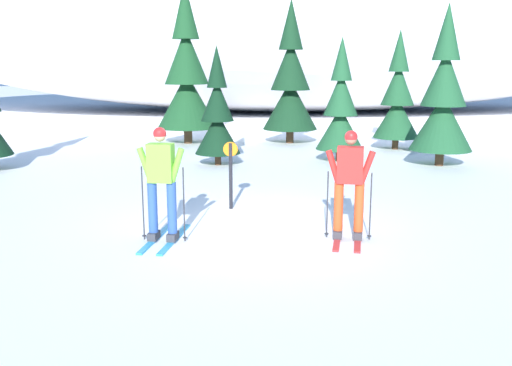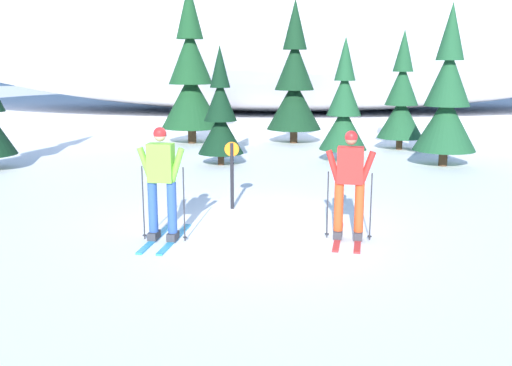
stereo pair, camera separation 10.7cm
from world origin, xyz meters
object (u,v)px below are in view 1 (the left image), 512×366
pine_tree_far_right (443,99)px  trail_marker_post (231,171)px  pine_tree_right (397,100)px  skier_red_jacket (349,183)px  pine_tree_left (187,77)px  skier_lime_jacket (162,182)px  pine_tree_center (290,84)px  pine_tree_center_right (340,110)px  pine_tree_center_left (217,116)px

pine_tree_far_right → trail_marker_post: pine_tree_far_right is taller
pine_tree_right → skier_red_jacket: bearing=-108.6°
pine_tree_left → skier_lime_jacket: bearing=-86.5°
pine_tree_left → trail_marker_post: bearing=-79.5°
skier_lime_jacket → skier_red_jacket: bearing=0.8°
pine_tree_center → pine_tree_right: pine_tree_center is taller
skier_red_jacket → pine_tree_left: bearing=107.9°
pine_tree_center_right → trail_marker_post: (-3.02, -5.47, -0.72)m
skier_red_jacket → trail_marker_post: bearing=133.7°
pine_tree_far_right → pine_tree_left: bearing=148.1°
pine_tree_center_left → pine_tree_far_right: (6.17, -0.21, 0.46)m
skier_red_jacket → pine_tree_right: bearing=71.4°
pine_tree_left → pine_tree_center_right: pine_tree_left is taller
pine_tree_center → pine_tree_right: 3.74m
skier_red_jacket → pine_tree_center_left: (-2.42, 6.95, 0.43)m
skier_lime_jacket → pine_tree_left: (-0.69, 11.40, 1.33)m
skier_lime_jacket → pine_tree_center_right: (4.06, 7.55, 0.51)m
pine_tree_center_left → pine_tree_center: bearing=62.0°
pine_tree_center_right → pine_tree_center_left: bearing=-170.9°
pine_tree_center_left → pine_tree_center: size_ratio=0.66×
pine_tree_center → skier_red_jacket: bearing=-89.6°
skier_red_jacket → pine_tree_center_right: pine_tree_center_right is taller
pine_tree_far_right → trail_marker_post: bearing=-140.4°
pine_tree_center_left → pine_tree_right: bearing=26.5°
skier_red_jacket → skier_lime_jacket: skier_lime_jacket is taller
skier_lime_jacket → pine_tree_center: size_ratio=0.37×
skier_red_jacket → trail_marker_post: 2.82m
pine_tree_center_right → skier_red_jacket: bearing=-98.1°
pine_tree_center_left → pine_tree_center_right: bearing=9.1°
pine_tree_center_right → pine_tree_far_right: bearing=-16.0°
pine_tree_center_left → pine_tree_right: pine_tree_right is taller
pine_tree_far_right → trail_marker_post: 7.46m
pine_tree_right → pine_tree_center_left: bearing=-153.5°
pine_tree_center_right → pine_tree_right: (2.23, 2.30, 0.13)m
skier_red_jacket → pine_tree_right: size_ratio=0.46×
skier_lime_jacket → pine_tree_right: pine_tree_right is taller
pine_tree_center_right → pine_tree_far_right: 2.80m
pine_tree_left → pine_tree_far_right: (7.42, -4.62, -0.46)m
pine_tree_center_left → pine_tree_far_right: size_ratio=0.75×
pine_tree_right → pine_tree_far_right: (0.45, -3.06, 0.22)m
trail_marker_post → pine_tree_center: bearing=78.6°
pine_tree_center_right → trail_marker_post: pine_tree_center_right is taller
skier_red_jacket → pine_tree_far_right: (3.74, 6.74, 0.90)m
pine_tree_center → trail_marker_post: size_ratio=3.75×
pine_tree_center_right → pine_tree_right: bearing=45.9°
skier_lime_jacket → pine_tree_center_left: (0.56, 6.99, 0.40)m
skier_lime_jacket → pine_tree_center_right: bearing=61.8°
pine_tree_center_left → pine_tree_left: bearing=105.9°
pine_tree_center_left → pine_tree_center_right: size_ratio=0.93×
pine_tree_center_left → pine_tree_far_right: 6.19m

